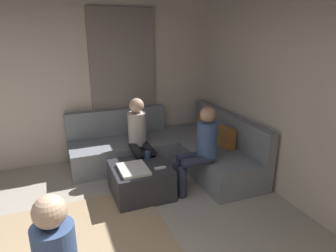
% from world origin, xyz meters
% --- Properties ---
extents(wall_left, '(0.12, 6.00, 2.70)m').
position_xyz_m(wall_left, '(-2.94, 0.00, 1.35)').
color(wall_left, beige).
rests_on(wall_left, ground_plane).
extents(curtain_panel, '(0.06, 1.10, 2.50)m').
position_xyz_m(curtain_panel, '(-2.84, 1.30, 1.25)').
color(curtain_panel, gray).
rests_on(curtain_panel, ground_plane).
extents(sectional_couch, '(2.10, 2.55, 0.87)m').
position_xyz_m(sectional_couch, '(-2.08, 1.88, 0.28)').
color(sectional_couch, gray).
rests_on(sectional_couch, ground_plane).
extents(ottoman, '(0.76, 0.76, 0.42)m').
position_xyz_m(ottoman, '(-1.39, 1.13, 0.21)').
color(ottoman, '#333338').
rests_on(ottoman, ground_plane).
extents(folded_blanket, '(0.44, 0.36, 0.04)m').
position_xyz_m(folded_blanket, '(-1.29, 1.01, 0.44)').
color(folded_blanket, white).
rests_on(folded_blanket, ottoman).
extents(coffee_mug, '(0.08, 0.08, 0.10)m').
position_xyz_m(coffee_mug, '(-1.61, 1.31, 0.47)').
color(coffee_mug, '#334C72').
rests_on(coffee_mug, ottoman).
extents(game_remote, '(0.05, 0.15, 0.02)m').
position_xyz_m(game_remote, '(-1.21, 1.35, 0.43)').
color(game_remote, white).
rests_on(game_remote, ottoman).
extents(person_on_couch_back, '(0.30, 0.60, 1.20)m').
position_xyz_m(person_on_couch_back, '(-1.20, 1.93, 0.66)').
color(person_on_couch_back, '#2D3347').
rests_on(person_on_couch_back, ground_plane).
extents(person_on_couch_side, '(0.60, 0.30, 1.20)m').
position_xyz_m(person_on_couch_side, '(-1.93, 1.29, 0.66)').
color(person_on_couch_side, black).
rests_on(person_on_couch_side, ground_plane).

